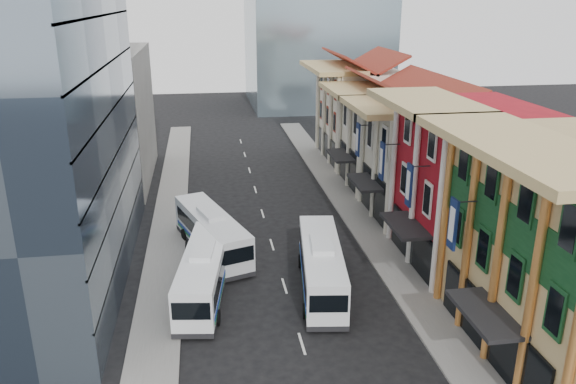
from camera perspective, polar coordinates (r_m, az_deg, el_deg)
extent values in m
cube|color=slate|center=(47.62, 8.59, -4.57)|extent=(3.00, 90.00, 0.15)
cube|color=slate|center=(45.79, -12.31, -5.82)|extent=(3.00, 90.00, 0.15)
cube|color=tan|center=(33.68, 26.79, -5.89)|extent=(8.00, 14.00, 12.00)
cube|color=maroon|center=(43.20, 17.91, 0.59)|extent=(8.00, 10.00, 12.00)
cube|color=silver|center=(51.75, 13.25, 2.87)|extent=(8.00, 9.00, 10.00)
cube|color=silver|center=(59.89, 10.12, 5.29)|extent=(8.00, 9.00, 10.00)
cube|color=silver|center=(69.56, 7.41, 7.77)|extent=(8.00, 12.00, 11.00)
cube|color=#3A495D|center=(40.53, -26.40, 11.45)|extent=(12.00, 26.00, 30.00)
cube|color=gray|center=(63.63, -18.62, 7.25)|extent=(10.00, 18.00, 14.00)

